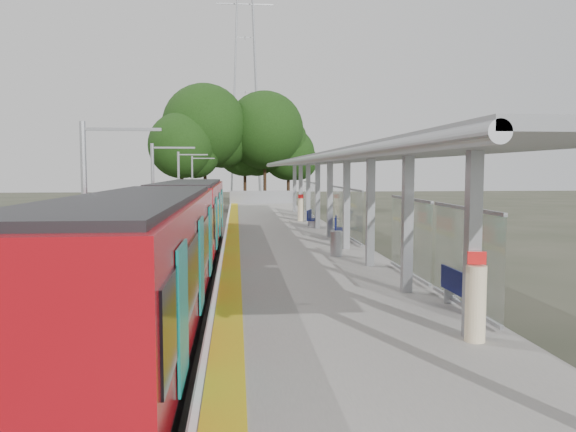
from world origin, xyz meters
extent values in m
cube|color=#59544C|center=(-4.50, 20.00, 0.12)|extent=(3.00, 70.00, 0.24)
cube|color=gray|center=(0.00, 20.00, 0.50)|extent=(6.00, 50.00, 1.00)
cube|color=gold|center=(-2.55, 20.00, 1.01)|extent=(0.60, 50.00, 0.02)
cube|color=#9EA0A5|center=(0.00, 44.95, 1.60)|extent=(6.00, 0.10, 1.20)
cube|color=black|center=(-4.50, 4.33, 0.65)|extent=(2.50, 13.50, 0.70)
cube|color=#A70B14|center=(-4.50, 4.33, 2.25)|extent=(2.65, 13.50, 2.50)
cube|color=black|center=(-4.50, 4.33, 2.30)|extent=(2.72, 12.96, 1.20)
cube|color=black|center=(-4.50, 4.33, 3.55)|extent=(2.40, 12.82, 0.15)
cube|color=#0B7067|center=(-3.14, 4.33, 2.10)|extent=(0.04, 1.30, 2.00)
cube|color=black|center=(-4.50, 18.43, 0.65)|extent=(2.50, 13.50, 0.70)
cube|color=#A70B14|center=(-4.50, 18.43, 2.25)|extent=(2.65, 13.50, 2.50)
cube|color=black|center=(-4.50, 18.43, 2.30)|extent=(2.72, 12.96, 1.20)
cube|color=black|center=(-4.50, 18.43, 3.55)|extent=(2.40, 12.83, 0.15)
cube|color=#0B7067|center=(-3.14, 18.43, 2.10)|extent=(0.04, 1.30, 2.00)
cylinder|color=black|center=(-4.50, 13.70, 0.35)|extent=(2.20, 0.70, 0.70)
cube|color=black|center=(-4.50, 11.38, 2.00)|extent=(2.30, 0.80, 2.40)
cube|color=#9EA0A5|center=(2.00, 2.00, 2.75)|extent=(0.25, 0.25, 3.50)
cube|color=#9EA0A5|center=(2.00, 6.00, 2.75)|extent=(0.25, 0.25, 3.50)
cube|color=#9EA0A5|center=(2.00, 10.00, 2.75)|extent=(0.25, 0.25, 3.50)
cube|color=#9EA0A5|center=(2.00, 14.00, 2.75)|extent=(0.25, 0.25, 3.50)
cube|color=#9EA0A5|center=(2.00, 18.00, 2.75)|extent=(0.25, 0.25, 3.50)
cube|color=#9EA0A5|center=(2.00, 22.00, 2.75)|extent=(0.25, 0.25, 3.50)
cube|color=#9EA0A5|center=(2.00, 26.00, 2.75)|extent=(0.25, 0.25, 3.50)
cube|color=#9EA0A5|center=(2.00, 30.00, 2.75)|extent=(0.25, 0.25, 3.50)
cube|color=#9EA0A5|center=(2.00, 34.00, 2.75)|extent=(0.25, 0.25, 3.50)
cube|color=gray|center=(1.60, 16.00, 4.58)|extent=(3.20, 38.00, 0.16)
cylinder|color=#9EA0A5|center=(0.05, 16.00, 4.50)|extent=(0.24, 38.00, 0.24)
cube|color=silver|center=(2.70, 4.00, 2.20)|extent=(0.05, 3.70, 2.20)
cube|color=silver|center=(2.70, 8.00, 2.20)|extent=(0.05, 3.70, 2.20)
cube|color=silver|center=(2.70, 16.00, 2.20)|extent=(0.05, 3.70, 2.20)
cube|color=silver|center=(2.70, 20.00, 2.20)|extent=(0.05, 3.70, 2.20)
cube|color=silver|center=(2.70, 28.00, 2.20)|extent=(0.05, 3.70, 2.20)
cube|color=silver|center=(2.70, 32.00, 2.20)|extent=(0.05, 3.70, 2.20)
cylinder|color=#382316|center=(-7.94, 50.42, 2.22)|extent=(0.36, 0.36, 4.44)
sphere|color=#1D4413|center=(-7.94, 50.42, 6.67)|extent=(6.75, 6.75, 6.75)
cylinder|color=#382316|center=(-5.71, 52.90, 2.95)|extent=(0.36, 0.36, 5.90)
sphere|color=#1D4413|center=(-5.71, 52.90, 8.85)|extent=(8.97, 8.97, 8.97)
cylinder|color=#382316|center=(-1.37, 56.97, 2.33)|extent=(0.36, 0.36, 4.65)
sphere|color=#1D4413|center=(-1.37, 56.97, 6.98)|extent=(7.07, 7.07, 7.07)
cylinder|color=#382316|center=(0.81, 54.76, 2.85)|extent=(0.36, 0.36, 5.71)
sphere|color=#1D4413|center=(0.81, 54.76, 8.56)|extent=(8.67, 8.67, 8.67)
cylinder|color=#382316|center=(3.60, 56.42, 2.01)|extent=(0.36, 0.36, 4.01)
sphere|color=#1D4413|center=(3.60, 56.42, 6.02)|extent=(6.10, 6.10, 6.10)
cylinder|color=#9EA0A5|center=(-6.30, 7.00, 2.70)|extent=(0.16, 0.16, 5.40)
cube|color=#9EA0A5|center=(-5.30, 7.00, 5.20)|extent=(2.00, 0.08, 0.08)
cylinder|color=#9EA0A5|center=(-6.30, 19.00, 2.70)|extent=(0.16, 0.16, 5.40)
cube|color=#9EA0A5|center=(-5.30, 19.00, 5.20)|extent=(2.00, 0.08, 0.08)
cylinder|color=#9EA0A5|center=(-6.30, 31.00, 2.70)|extent=(0.16, 0.16, 5.40)
cube|color=#9EA0A5|center=(-5.30, 31.00, 5.20)|extent=(2.00, 0.08, 0.08)
cylinder|color=#9EA0A5|center=(-6.30, 43.00, 2.70)|extent=(0.16, 0.16, 5.40)
cube|color=#9EA0A5|center=(-5.30, 43.00, 5.20)|extent=(2.00, 0.08, 0.08)
cube|color=#0E1348|center=(2.70, 4.16, 1.40)|extent=(0.43, 1.35, 0.05)
cube|color=#0E1348|center=(2.52, 4.16, 1.67)|extent=(0.09, 1.34, 0.49)
cube|color=#9EA0A5|center=(2.70, 3.63, 1.20)|extent=(0.36, 0.06, 0.39)
cube|color=#9EA0A5|center=(2.70, 4.70, 1.20)|extent=(0.36, 0.06, 0.39)
cube|color=#0E1348|center=(2.28, 16.80, 1.47)|extent=(0.78, 1.63, 0.06)
cube|color=#0E1348|center=(2.08, 16.80, 1.78)|extent=(0.38, 1.55, 0.57)
cube|color=#9EA0A5|center=(2.28, 16.17, 1.23)|extent=(0.42, 0.15, 0.46)
cube|color=#9EA0A5|center=(2.28, 17.43, 1.23)|extent=(0.42, 0.15, 0.46)
cube|color=#0E1348|center=(1.82, 22.71, 1.42)|extent=(0.80, 1.46, 0.06)
cube|color=#0E1348|center=(1.64, 22.71, 1.70)|extent=(0.45, 1.35, 0.51)
cube|color=#9EA0A5|center=(1.82, 22.15, 1.20)|extent=(0.37, 0.16, 0.41)
cube|color=#9EA0A5|center=(1.82, 23.27, 1.20)|extent=(0.37, 0.16, 0.41)
cylinder|color=beige|center=(1.99, 1.78, 1.70)|extent=(0.38, 0.38, 1.41)
cube|color=red|center=(1.99, 1.78, 2.55)|extent=(0.33, 0.13, 0.23)
cylinder|color=beige|center=(1.60, 26.42, 1.69)|extent=(0.37, 0.37, 1.39)
cube|color=red|center=(1.60, 26.42, 2.53)|extent=(0.33, 0.08, 0.23)
cylinder|color=#9EA0A5|center=(1.27, 12.16, 1.46)|extent=(0.53, 0.53, 0.92)
camera|label=1|loc=(-2.36, -7.97, 4.15)|focal=35.00mm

